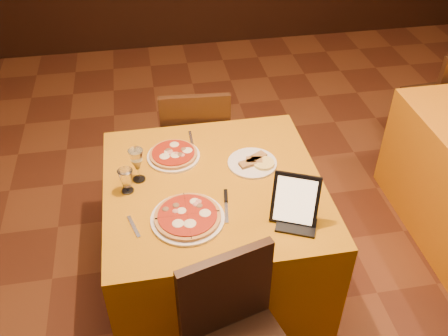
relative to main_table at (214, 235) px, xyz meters
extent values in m
cube|color=#5E2D19|center=(0.54, -0.27, -0.38)|extent=(6.00, 7.00, 0.01)
cube|color=#BF7A0C|center=(0.00, 0.00, 0.00)|extent=(1.10, 1.10, 0.75)
cylinder|color=white|center=(-0.16, -0.23, 0.38)|extent=(0.34, 0.34, 0.01)
cylinder|color=#AD4C23|center=(-0.16, -0.23, 0.40)|extent=(0.31, 0.31, 0.02)
cylinder|color=white|center=(-0.18, 0.25, 0.38)|extent=(0.28, 0.28, 0.01)
cylinder|color=#AD4C23|center=(-0.18, 0.25, 0.40)|extent=(0.26, 0.26, 0.02)
cylinder|color=white|center=(0.23, 0.12, 0.38)|extent=(0.26, 0.26, 0.01)
cylinder|color=olive|center=(0.23, 0.12, 0.40)|extent=(0.16, 0.16, 0.02)
cube|color=black|center=(0.33, -0.31, 0.49)|extent=(0.24, 0.18, 0.24)
cube|color=#A8A9AF|center=(0.03, -0.19, 0.38)|extent=(0.04, 0.19, 0.01)
cube|color=#BABAC1|center=(-0.41, -0.24, 0.38)|extent=(0.06, 0.15, 0.01)
cube|color=silver|center=(-0.06, 0.41, 0.38)|extent=(0.02, 0.14, 0.01)
camera|label=1|loc=(-0.28, -1.88, 2.02)|focal=40.00mm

